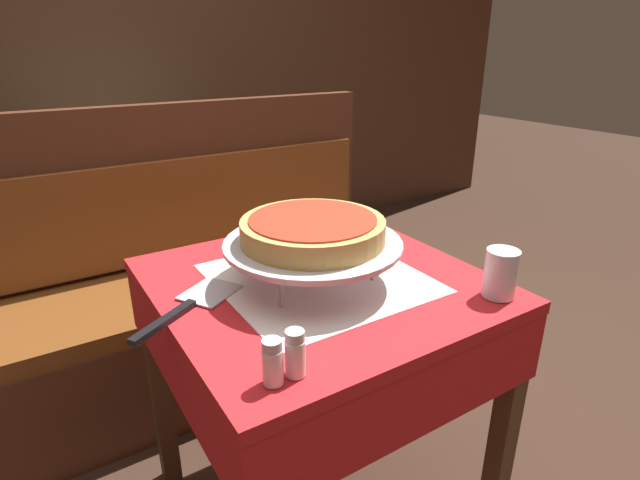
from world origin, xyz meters
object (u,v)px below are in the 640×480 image
Objects in this scene: dining_table_rear at (124,179)px; pizza_pan_stand at (313,245)px; pizza_server at (190,305)px; condiment_caddy at (102,148)px; water_glass_near at (501,273)px; deep_dish_pizza at (313,230)px; dining_table_front at (319,321)px; pepper_shaker at (295,353)px; salt_shaker at (273,362)px; booth_bench at (210,303)px.

pizza_pan_stand reaches higher than dining_table_rear.
pizza_server is (-0.28, 0.04, -0.09)m from pizza_pan_stand.
condiment_caddy is (0.14, 1.69, 0.03)m from pizza_server.
deep_dish_pizza is at bearing 137.81° from water_glass_near.
dining_table_front is at bearing -86.42° from dining_table_rear.
water_glass_near is 0.67× the size of condiment_caddy.
dining_table_rear is 9.79× the size of pepper_shaker.
water_glass_near is at bearing -44.94° from dining_table_front.
salt_shaker is (-0.25, -0.28, -0.09)m from deep_dish_pizza.
dining_table_front is 2.64× the size of pizza_server.
pepper_shaker is at bearing -91.71° from condiment_caddy.
salt_shaker is at bearing -131.51° from deep_dish_pizza.
deep_dish_pizza is (-0.02, -0.01, 0.25)m from dining_table_front.
pepper_shaker is 2.01m from condiment_caddy.
deep_dish_pizza reaches higher than salt_shaker.
pepper_shaker reaches higher than dining_table_front.
water_glass_near is 0.52m from pepper_shaker.
pizza_server is at bearing -97.07° from dining_table_rear.
pizza_pan_stand reaches higher than pepper_shaker.
dining_table_rear is (-0.10, 1.65, 0.01)m from dining_table_front.
pizza_server is at bearing 174.81° from dining_table_front.
condiment_caddy is (0.10, 2.01, -0.00)m from salt_shaker.
pepper_shaker is at bearing -101.51° from booth_bench.
pizza_server is 0.32m from salt_shaker.
pizza_server is (-0.20, -1.62, 0.12)m from dining_table_rear.
condiment_caddy is (-0.16, 0.94, 0.46)m from booth_bench.
condiment_caddy is at bearing 102.81° from water_glass_near.
dining_table_front is 0.44m from water_glass_near.
pizza_pan_stand is 4.83× the size of pepper_shaker.
pizza_server is 0.67m from water_glass_near.
pizza_server is (-0.29, -0.74, 0.43)m from booth_bench.
dining_table_rear is at bearing 95.93° from booth_bench.
salt_shaker is at bearing -131.51° from pizza_pan_stand.
booth_bench is 1.19m from salt_shaker.
dining_table_front is 4.54× the size of condiment_caddy.
pizza_server is 1.72× the size of condiment_caddy.
pizza_server is at bearing -111.39° from booth_bench.
dining_table_front is at bearing -84.39° from condiment_caddy.
pizza_pan_stand is 0.36m from pepper_shaker.
deep_dish_pizza is at bearing -90.57° from booth_bench.
booth_bench is at bearing 76.35° from salt_shaker.
booth_bench is 18.45× the size of pepper_shaker.
salt_shaker reaches higher than pizza_server.
booth_bench is 3.82× the size of pizza_pan_stand.
pizza_server is at bearing 172.81° from pizza_pan_stand.
pizza_server is at bearing 95.97° from salt_shaker.
pizza_pan_stand is at bearing 48.49° from salt_shaker.
booth_bench reaches higher than salt_shaker.
deep_dish_pizza is (0.00, 0.00, 0.04)m from pizza_pan_stand.
salt_shaker is at bearing -132.87° from dining_table_front.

